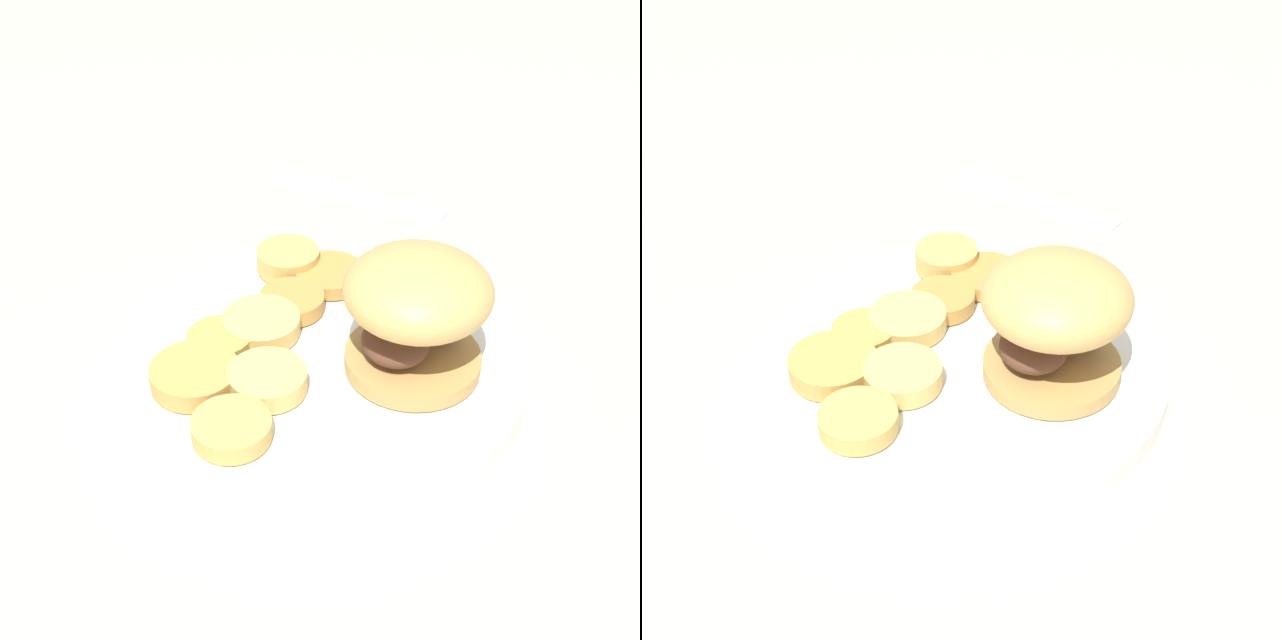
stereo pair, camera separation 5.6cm
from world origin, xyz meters
TOP-DOWN VIEW (x-y plane):
  - ground_plane at (0.00, 0.00)m, footprint 4.00×4.00m
  - dinner_plate at (0.00, 0.00)m, footprint 0.27×0.27m
  - sandwich at (-0.05, 0.04)m, footprint 0.09×0.09m
  - potato_round_0 at (0.08, -0.00)m, footprint 0.06×0.06m
  - potato_round_1 at (0.03, -0.03)m, footprint 0.05×0.05m
  - potato_round_2 at (-0.04, -0.07)m, footprint 0.05×0.05m
  - potato_round_3 at (0.00, -0.05)m, footprint 0.04×0.04m
  - potato_round_4 at (0.04, 0.02)m, footprint 0.05×0.05m
  - potato_round_5 at (-0.02, -0.10)m, footprint 0.05×0.05m
  - potato_round_6 at (0.08, 0.05)m, footprint 0.05×0.05m
  - potato_round_7 at (0.06, -0.03)m, footprint 0.04×0.04m
  - fork at (-0.12, -0.21)m, footprint 0.12×0.14m

SIDE VIEW (x-z plane):
  - ground_plane at x=0.00m, z-range 0.00..0.00m
  - fork at x=-0.12m, z-range 0.00..0.00m
  - dinner_plate at x=0.00m, z-range 0.00..0.02m
  - potato_round_2 at x=-0.04m, z-range 0.02..0.03m
  - potato_round_3 at x=0.00m, z-range 0.02..0.03m
  - potato_round_7 at x=0.06m, z-range 0.02..0.03m
  - potato_round_6 at x=0.08m, z-range 0.02..0.03m
  - potato_round_1 at x=0.03m, z-range 0.02..0.03m
  - potato_round_0 at x=0.08m, z-range 0.02..0.03m
  - potato_round_4 at x=0.04m, z-range 0.02..0.03m
  - potato_round_5 at x=-0.02m, z-range 0.02..0.04m
  - sandwich at x=-0.05m, z-range 0.02..0.10m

